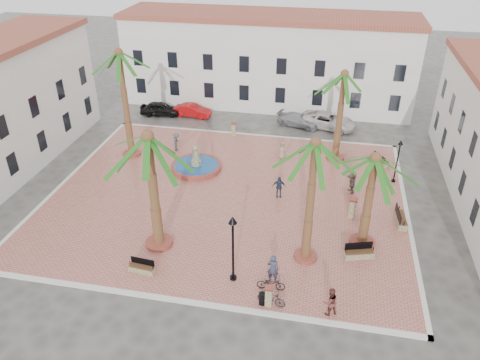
{
  "coord_description": "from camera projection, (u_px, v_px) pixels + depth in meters",
  "views": [
    {
      "loc": [
        6.76,
        -28.82,
        18.91
      ],
      "look_at": [
        1.0,
        0.0,
        1.6
      ],
      "focal_mm": 35.0,
      "sensor_mm": 36.0,
      "label": 1
    }
  ],
  "objects": [
    {
      "name": "ground",
      "position": [
        227.0,
        197.0,
        35.09
      ],
      "size": [
        120.0,
        120.0,
        0.0
      ],
      "primitive_type": "plane",
      "color": "#56544F",
      "rests_on": "ground"
    },
    {
      "name": "plaza",
      "position": [
        227.0,
        196.0,
        35.05
      ],
      "size": [
        26.0,
        22.0,
        0.15
      ],
      "primitive_type": "cube",
      "color": "#C06C5E",
      "rests_on": "ground"
    },
    {
      "name": "kerb_n",
      "position": [
        252.0,
        135.0,
        44.34
      ],
      "size": [
        26.3,
        0.3,
        0.16
      ],
      "primitive_type": "cube",
      "color": "silver",
      "rests_on": "ground"
    },
    {
      "name": "kerb_s",
      "position": [
        183.0,
        301.0,
        25.75
      ],
      "size": [
        26.3,
        0.3,
        0.16
      ],
      "primitive_type": "cube",
      "color": "silver",
      "rests_on": "ground"
    },
    {
      "name": "kerb_e",
      "position": [
        407.0,
        216.0,
        32.85
      ],
      "size": [
        0.3,
        22.3,
        0.16
      ],
      "primitive_type": "cube",
      "color": "silver",
      "rests_on": "ground"
    },
    {
      "name": "kerb_w",
      "position": [
        68.0,
        179.0,
        37.24
      ],
      "size": [
        0.3,
        22.3,
        0.16
      ],
      "primitive_type": "cube",
      "color": "silver",
      "rests_on": "ground"
    },
    {
      "name": "building_north",
      "position": [
        268.0,
        60.0,
        49.56
      ],
      "size": [
        30.4,
        7.4,
        9.5
      ],
      "color": "white",
      "rests_on": "ground"
    },
    {
      "name": "fountain",
      "position": [
        196.0,
        166.0,
        38.37
      ],
      "size": [
        4.11,
        4.11,
        2.12
      ],
      "color": "#A54537",
      "rests_on": "plaza"
    },
    {
      "name": "palm_nw",
      "position": [
        120.0,
        64.0,
        36.63
      ],
      "size": [
        4.94,
        4.94,
        9.27
      ],
      "color": "#A54537",
      "rests_on": "plaza"
    },
    {
      "name": "palm_sw",
      "position": [
        149.0,
        151.0,
        26.58
      ],
      "size": [
        5.65,
        5.65,
        8.0
      ],
      "color": "#A54537",
      "rests_on": "plaza"
    },
    {
      "name": "palm_s",
      "position": [
        314.0,
        156.0,
        25.26
      ],
      "size": [
        4.61,
        4.61,
        8.2
      ],
      "color": "#A54537",
      "rests_on": "plaza"
    },
    {
      "name": "palm_e",
      "position": [
        374.0,
        170.0,
        27.31
      ],
      "size": [
        5.15,
        5.15,
        6.56
      ],
      "color": "#A54537",
      "rests_on": "plaza"
    },
    {
      "name": "palm_ne",
      "position": [
        344.0,
        84.0,
        36.74
      ],
      "size": [
        4.9,
        4.9,
        7.79
      ],
      "color": "#A54537",
      "rests_on": "plaza"
    },
    {
      "name": "bench_s",
      "position": [
        142.0,
        268.0,
        27.63
      ],
      "size": [
        1.63,
        0.63,
        0.84
      ],
      "rotation": [
        0.0,
        0.0,
        -0.09
      ],
      "color": "gray",
      "rests_on": "plaza"
    },
    {
      "name": "bench_se",
      "position": [
        359.0,
        254.0,
        28.74
      ],
      "size": [
        1.92,
        1.08,
        0.97
      ],
      "rotation": [
        0.0,
        0.0,
        0.3
      ],
      "color": "gray",
      "rests_on": "plaza"
    },
    {
      "name": "bench_e",
      "position": [
        400.0,
        219.0,
        31.83
      ],
      "size": [
        0.75,
        2.03,
        1.05
      ],
      "rotation": [
        0.0,
        0.0,
        1.65
      ],
      "color": "gray",
      "rests_on": "plaza"
    },
    {
      "name": "bench_ne",
      "position": [
        381.0,
        161.0,
        39.18
      ],
      "size": [
        1.29,
        1.72,
        0.89
      ],
      "rotation": [
        0.0,
        0.0,
        2.1
      ],
      "color": "gray",
      "rests_on": "plaza"
    },
    {
      "name": "lamppost_s",
      "position": [
        233.0,
        238.0,
        25.68
      ],
      "size": [
        0.48,
        0.48,
        4.42
      ],
      "color": "black",
      "rests_on": "plaza"
    },
    {
      "name": "lamppost_e",
      "position": [
        399.0,
        154.0,
        35.54
      ],
      "size": [
        0.39,
        0.39,
        3.59
      ],
      "color": "black",
      "rests_on": "plaza"
    },
    {
      "name": "bollard_se",
      "position": [
        269.0,
        296.0,
        25.11
      ],
      "size": [
        0.48,
        0.48,
        1.27
      ],
      "rotation": [
        0.0,
        0.0,
        0.06
      ],
      "color": "gray",
      "rests_on": "plaza"
    },
    {
      "name": "bollard_n",
      "position": [
        234.0,
        129.0,
        43.74
      ],
      "size": [
        0.51,
        0.51,
        1.3
      ],
      "rotation": [
        0.0,
        0.0,
        0.1
      ],
      "color": "gray",
      "rests_on": "plaza"
    },
    {
      "name": "bollard_e",
      "position": [
        353.0,
        208.0,
        32.16
      ],
      "size": [
        0.6,
        0.6,
        1.5
      ],
      "rotation": [
        0.0,
        0.0,
        -0.13
      ],
      "color": "gray",
      "rests_on": "plaza"
    },
    {
      "name": "litter_bin",
      "position": [
        262.0,
        299.0,
        25.31
      ],
      "size": [
        0.39,
        0.39,
        0.75
      ],
      "primitive_type": "cylinder",
      "color": "black",
      "rests_on": "plaza"
    },
    {
      "name": "cyclist_a",
      "position": [
        273.0,
        269.0,
        26.57
      ],
      "size": [
        0.72,
        0.5,
        1.87
      ],
      "primitive_type": "imported",
      "rotation": [
        0.0,
        0.0,
        3.06
      ],
      "color": "#343751",
      "rests_on": "plaza"
    },
    {
      "name": "bicycle_a",
      "position": [
        271.0,
        283.0,
        26.25
      ],
      "size": [
        1.65,
        0.63,
        0.85
      ],
      "primitive_type": "imported",
      "rotation": [
        0.0,
        0.0,
        1.61
      ],
      "color": "black",
      "rests_on": "plaza"
    },
    {
      "name": "cyclist_b",
      "position": [
        330.0,
        302.0,
        24.46
      ],
      "size": [
        1.04,
        0.98,
        1.71
      ],
      "primitive_type": "imported",
      "rotation": [
        0.0,
        0.0,
        3.66
      ],
      "color": "brown",
      "rests_on": "plaza"
    },
    {
      "name": "bicycle_b",
      "position": [
        271.0,
        299.0,
        25.17
      ],
      "size": [
        1.64,
        0.7,
        0.95
      ],
      "primitive_type": "imported",
      "rotation": [
        0.0,
        0.0,
        1.41
      ],
      "color": "black",
      "rests_on": "plaza"
    },
    {
      "name": "pedestrian_fountain_a",
      "position": [
        282.0,
        150.0,
        39.71
      ],
      "size": [
        0.77,
        0.51,
        1.55
      ],
      "primitive_type": "imported",
      "rotation": [
        0.0,
        0.0,
        -0.01
      ],
      "color": "#9D8569",
      "rests_on": "plaza"
    },
    {
      "name": "pedestrian_fountain_b",
      "position": [
        279.0,
        187.0,
        34.46
      ],
      "size": [
        1.05,
        0.57,
        1.7
      ],
      "primitive_type": "imported",
      "rotation": [
        0.0,
        0.0,
        0.17
      ],
      "color": "#29354C",
      "rests_on": "plaza"
    },
    {
      "name": "pedestrian_north",
      "position": [
        177.0,
        142.0,
        40.98
      ],
      "size": [
        0.66,
        1.11,
        1.7
      ],
      "primitive_type": "imported",
      "rotation": [
        0.0,
        0.0,
        1.6
      ],
      "color": "#4B4A4E",
      "rests_on": "plaza"
    },
    {
      "name": "pedestrian_east",
      "position": [
        352.0,
        182.0,
        35.0
      ],
      "size": [
        0.85,
        1.72,
        1.77
      ],
      "primitive_type": "imported",
      "rotation": [
        0.0,
        0.0,
        -1.36
      ],
      "color": "#716456",
      "rests_on": "plaza"
    },
    {
      "name": "car_black",
      "position": [
        161.0,
        109.0,
        48.45
      ],
      "size": [
        4.3,
        2.14,
        1.41
      ],
      "primitive_type": "imported",
      "rotation": [
        0.0,
        0.0,
        1.69
      ],
      "color": "black",
      "rests_on": "ground"
    },
    {
      "name": "car_red",
      "position": [
        192.0,
        111.0,
        48.16
      ],
      "size": [
        4.01,
        1.75,
        1.28
      ],
      "primitive_type": "imported",
      "rotation": [
        0.0,
        0.0,
        1.47
      ],
      "color": "#B80D10",
      "rests_on": "ground"
    },
    {
      "name": "car_silver",
      "position": [
        299.0,
        120.0,
        46.08
      ],
      "size": [
        4.55,
        2.87,
        1.23
      ],
      "primitive_type": "imported",
      "rotation": [
        0.0,
        0.0,
        1.28
      ],
      "color": "#A0A2A9",
      "rests_on": "ground"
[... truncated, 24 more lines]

